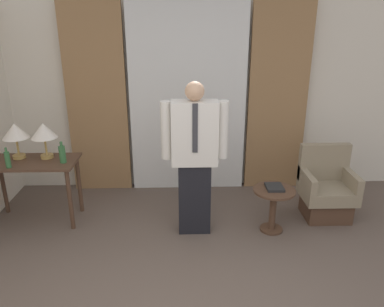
{
  "coord_description": "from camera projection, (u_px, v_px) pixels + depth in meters",
  "views": [
    {
      "loc": [
        -0.1,
        -1.95,
        2.37
      ],
      "look_at": [
        0.01,
        1.72,
        1.01
      ],
      "focal_mm": 35.0,
      "sensor_mm": 36.0,
      "label": 1
    }
  ],
  "objects": [
    {
      "name": "curtain_drape_left",
      "position": [
        97.0,
        101.0,
        5.04
      ],
      "size": [
        0.8,
        0.06,
        2.58
      ],
      "color": "#997047",
      "rests_on": "ground_plane"
    },
    {
      "name": "book",
      "position": [
        275.0,
        187.0,
        4.24
      ],
      "size": [
        0.19,
        0.22,
        0.03
      ],
      "color": "black",
      "rests_on": "side_table"
    },
    {
      "name": "bottle_near_edge",
      "position": [
        62.0,
        154.0,
        4.27
      ],
      "size": [
        0.07,
        0.07,
        0.25
      ],
      "color": "#336638",
      "rests_on": "desk"
    },
    {
      "name": "wall_back",
      "position": [
        188.0,
        94.0,
        5.17
      ],
      "size": [
        10.0,
        0.06,
        2.7
      ],
      "color": "silver",
      "rests_on": "ground_plane"
    },
    {
      "name": "curtain_sheer_center",
      "position": [
        188.0,
        100.0,
        5.07
      ],
      "size": [
        1.58,
        0.06,
        2.58
      ],
      "color": "white",
      "rests_on": "ground_plane"
    },
    {
      "name": "person",
      "position": [
        195.0,
        155.0,
        4.07
      ],
      "size": [
        0.72,
        0.24,
        1.74
      ],
      "color": "black",
      "rests_on": "ground_plane"
    },
    {
      "name": "curtain_drape_right",
      "position": [
        278.0,
        100.0,
        5.11
      ],
      "size": [
        0.8,
        0.06,
        2.58
      ],
      "color": "#997047",
      "rests_on": "ground_plane"
    },
    {
      "name": "armchair",
      "position": [
        326.0,
        191.0,
        4.61
      ],
      "size": [
        0.62,
        0.54,
        0.89
      ],
      "color": "#4C3323",
      "rests_on": "ground_plane"
    },
    {
      "name": "side_table",
      "position": [
        273.0,
        203.0,
        4.27
      ],
      "size": [
        0.48,
        0.48,
        0.53
      ],
      "color": "#4C3323",
      "rests_on": "ground_plane"
    },
    {
      "name": "bottle_by_lamp",
      "position": [
        8.0,
        159.0,
        4.13
      ],
      "size": [
        0.06,
        0.06,
        0.23
      ],
      "color": "#336638",
      "rests_on": "desk"
    },
    {
      "name": "table_lamp_left",
      "position": [
        15.0,
        132.0,
        4.33
      ],
      "size": [
        0.3,
        0.3,
        0.42
      ],
      "color": "tan",
      "rests_on": "desk"
    },
    {
      "name": "desk",
      "position": [
        32.0,
        171.0,
        4.39
      ],
      "size": [
        1.06,
        0.55,
        0.78
      ],
      "color": "#4C3323",
      "rests_on": "ground_plane"
    },
    {
      "name": "table_lamp_right",
      "position": [
        44.0,
        132.0,
        4.34
      ],
      "size": [
        0.3,
        0.3,
        0.42
      ],
      "color": "tan",
      "rests_on": "desk"
    }
  ]
}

